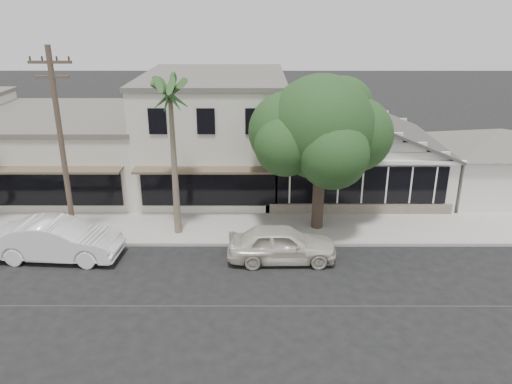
{
  "coord_description": "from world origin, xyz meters",
  "views": [
    {
      "loc": [
        -0.47,
        -15.85,
        10.55
      ],
      "look_at": [
        -0.51,
        6.0,
        2.29
      ],
      "focal_mm": 35.0,
      "sensor_mm": 36.0,
      "label": 1
    }
  ],
  "objects_px": {
    "utility_pole": "(62,145)",
    "car_1": "(58,240)",
    "car_0": "(282,244)",
    "shade_tree": "(320,130)"
  },
  "relations": [
    {
      "from": "utility_pole",
      "to": "car_1",
      "type": "height_order",
      "value": "utility_pole"
    },
    {
      "from": "car_0",
      "to": "utility_pole",
      "type": "bearing_deg",
      "value": 79.36
    },
    {
      "from": "utility_pole",
      "to": "car_1",
      "type": "xyz_separation_m",
      "value": [
        -0.17,
        -1.44,
        -3.9
      ]
    },
    {
      "from": "car_1",
      "to": "utility_pole",
      "type": "bearing_deg",
      "value": -2.76
    },
    {
      "from": "shade_tree",
      "to": "car_0",
      "type": "bearing_deg",
      "value": -118.42
    },
    {
      "from": "car_0",
      "to": "car_1",
      "type": "bearing_deg",
      "value": 87.87
    },
    {
      "from": "utility_pole",
      "to": "car_0",
      "type": "xyz_separation_m",
      "value": [
        9.61,
        -1.63,
        -3.99
      ]
    },
    {
      "from": "utility_pole",
      "to": "shade_tree",
      "type": "distance_m",
      "value": 11.61
    },
    {
      "from": "car_0",
      "to": "car_1",
      "type": "xyz_separation_m",
      "value": [
        -9.78,
        0.19,
        0.09
      ]
    },
    {
      "from": "car_0",
      "to": "shade_tree",
      "type": "xyz_separation_m",
      "value": [
        1.85,
        3.42,
        4.23
      ]
    }
  ]
}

